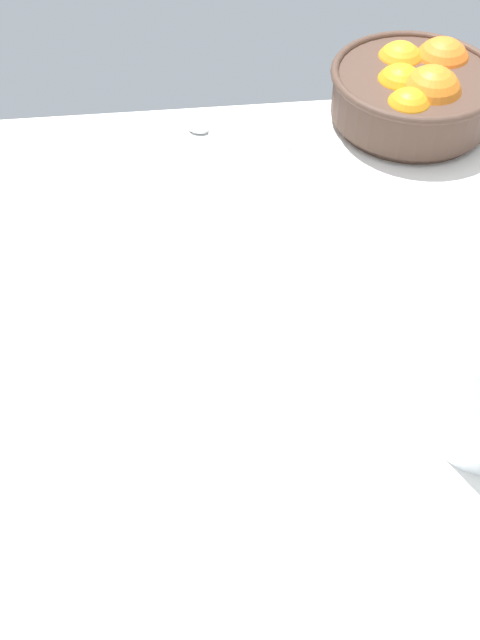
# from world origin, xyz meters

# --- Properties ---
(ground_plane) EXTENTS (1.50, 1.05, 0.03)m
(ground_plane) POSITION_xyz_m (0.00, 0.00, -0.01)
(ground_plane) COLOR white
(fruit_bowl) EXTENTS (0.24, 0.24, 0.11)m
(fruit_bowl) POSITION_xyz_m (0.30, 0.45, 0.05)
(fruit_bowl) COLOR #473328
(fruit_bowl) RESTS_ON ground_plane
(spoon) EXTENTS (0.15, 0.08, 0.01)m
(spoon) POSITION_xyz_m (0.01, 0.44, 0.00)
(spoon) COLOR silver
(spoon) RESTS_ON ground_plane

